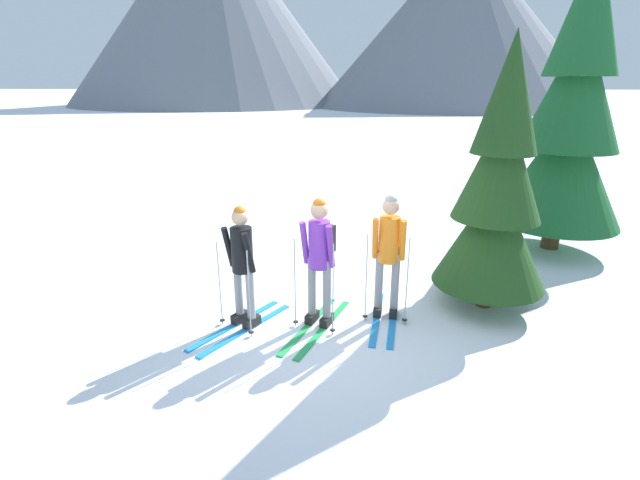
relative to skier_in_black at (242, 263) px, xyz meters
name	(u,v)px	position (x,y,z in m)	size (l,w,h in m)	color
ground_plane	(309,321)	(0.85, 0.18, -0.90)	(400.00, 400.00, 0.00)	white
skier_in_black	(242,263)	(0.00, 0.00, 0.00)	(1.14, 1.58, 1.67)	#1E84D1
skier_in_purple	(320,255)	(1.00, 0.12, 0.09)	(0.86, 1.69, 1.76)	green
skier_in_orange	(389,250)	(1.91, 0.42, 0.09)	(0.61, 1.58, 1.75)	#1E84D1
pine_tree_near	(571,119)	(5.33, 3.51, 1.58)	(2.25, 2.25, 5.44)	#51381E
pine_tree_mid	(498,191)	(3.37, 0.85, 0.82)	(1.56, 1.56, 3.77)	#51381E
mountain_ridge_distant	(297,9)	(-6.90, 62.47, 11.46)	(71.19, 44.01, 26.29)	slate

